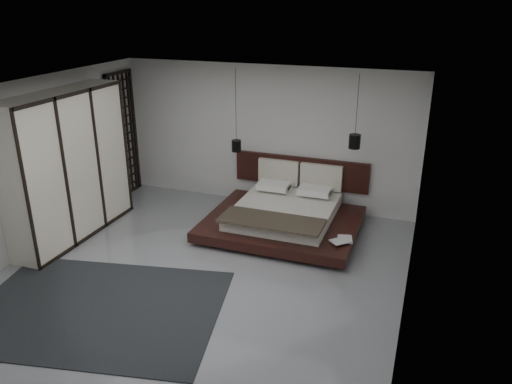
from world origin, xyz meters
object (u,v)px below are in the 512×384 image
at_px(pendant_left, 236,145).
at_px(pendant_right, 355,141).
at_px(rug, 97,308).
at_px(wardrobe, 68,166).
at_px(lattice_screen, 124,135).
at_px(bed, 285,214).

relative_size(pendant_left, pendant_right, 1.22).
height_order(pendant_left, rug, pendant_left).
bearing_deg(wardrobe, pendant_left, 39.35).
distance_m(lattice_screen, pendant_right, 4.81).
bearing_deg(bed, wardrobe, -156.46).
xyz_separation_m(wardrobe, rug, (1.77, -1.82, -1.27)).
relative_size(wardrobe, rug, 0.78).
distance_m(pendant_left, wardrobe, 3.02).
bearing_deg(pendant_right, rug, -126.60).
relative_size(bed, wardrobe, 1.03).
bearing_deg(pendant_left, wardrobe, -140.65).
distance_m(pendant_left, rug, 4.01).
bearing_deg(rug, lattice_screen, 117.62).
distance_m(lattice_screen, rug, 4.54).
relative_size(lattice_screen, pendant_right, 2.04).
height_order(pendant_right, rug, pendant_right).
bearing_deg(bed, lattice_screen, 171.69).
height_order(bed, rug, bed).
xyz_separation_m(bed, pendant_right, (1.10, 0.42, 1.37)).
bearing_deg(rug, pendant_left, 81.40).
relative_size(pendant_left, wardrobe, 0.60).
height_order(pendant_left, pendant_right, same).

